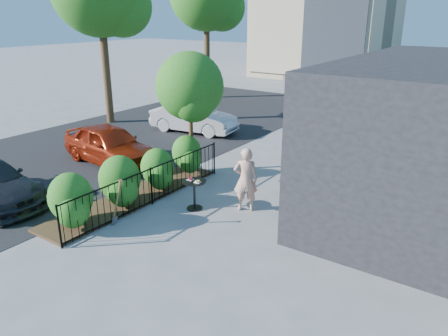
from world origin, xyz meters
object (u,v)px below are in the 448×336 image
Objects in this scene: patio_tree at (191,91)px; cafe_table at (194,190)px; car_red at (110,145)px; car_silver at (194,118)px; shovel at (117,205)px; woman at (246,179)px.

cafe_table is (1.92, -2.32, -2.19)m from patio_tree.
car_red is 1.03× the size of car_silver.
shovel is at bearing -77.03° from patio_tree.
shovel is 9.38m from car_silver.
car_silver is (-5.14, 6.45, 0.08)m from cafe_table.
woman is (3.10, -1.57, -1.87)m from patio_tree.
car_silver is at bearing 116.61° from shovel.
car_red is at bearing -161.83° from patio_tree.
woman is (1.18, 0.75, 0.32)m from cafe_table.
woman is at bearing 32.23° from cafe_table.
car_silver is at bearing 127.97° from patio_tree.
woman is 3.44m from shovel.
cafe_table is 5.07m from car_red.
shovel is 0.33× the size of car_red.
car_silver is (-0.26, 5.10, -0.04)m from car_red.
patio_tree is 4.47× the size of cafe_table.
patio_tree is at bearing 102.97° from shovel.
patio_tree is 3.95m from woman.
cafe_table is 8.25m from car_silver.
patio_tree reaches higher than car_red.
shovel is (0.98, -4.26, -2.17)m from patio_tree.
cafe_table is 0.65× the size of shovel.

